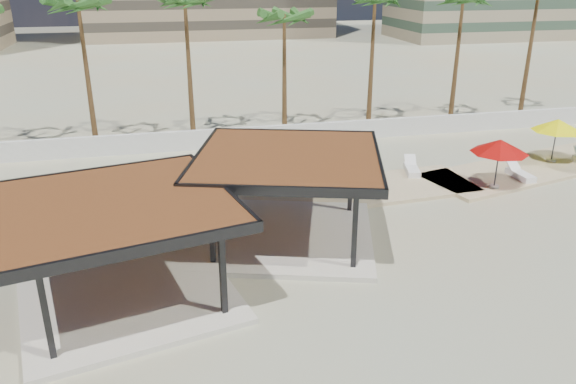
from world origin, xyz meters
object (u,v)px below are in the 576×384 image
at_px(pavilion_west, 121,241).
at_px(lounger_c, 520,174).
at_px(pavilion_central, 288,189).
at_px(umbrella_c, 500,146).
at_px(lounger_a, 224,202).
at_px(lounger_b, 412,169).

distance_m(pavilion_west, lounger_c, 20.63).
relative_size(pavilion_central, umbrella_c, 2.64).
bearing_deg(lounger_c, lounger_a, 89.57).
xyz_separation_m(lounger_a, lounger_c, (15.32, 0.26, -0.01)).
xyz_separation_m(umbrella_c, lounger_b, (-3.03, 2.95, -1.93)).
bearing_deg(lounger_c, lounger_b, 67.37).
xyz_separation_m(pavilion_central, pavilion_west, (-6.22, -3.14, -0.04)).
distance_m(pavilion_central, pavilion_west, 6.97).
relative_size(lounger_a, lounger_b, 1.05).
xyz_separation_m(umbrella_c, lounger_c, (2.08, 0.97, -1.94)).
height_order(pavilion_west, lounger_c, pavilion_west).
bearing_deg(umbrella_c, lounger_a, 176.97).
bearing_deg(umbrella_c, lounger_c, 24.87).
bearing_deg(pavilion_west, lounger_b, 18.91).
bearing_deg(pavilion_central, lounger_b, 52.75).
xyz_separation_m(pavilion_central, lounger_c, (13.16, 3.71, -1.79)).
bearing_deg(lounger_b, pavilion_central, 140.59).
bearing_deg(umbrella_c, pavilion_central, -166.09).
relative_size(pavilion_central, lounger_c, 4.62).
height_order(pavilion_central, lounger_a, pavilion_central).
distance_m(umbrella_c, lounger_a, 13.40).
xyz_separation_m(pavilion_west, umbrella_c, (17.30, 5.88, 0.18)).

